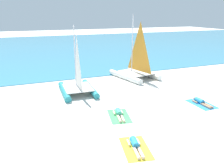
{
  "coord_description": "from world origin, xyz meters",
  "views": [
    {
      "loc": [
        -5.16,
        -8.0,
        5.51
      ],
      "look_at": [
        0.0,
        4.94,
        1.2
      ],
      "focal_mm": 37.17,
      "sensor_mm": 36.0,
      "label": 1
    }
  ],
  "objects_px": {
    "towel_right": "(201,104)",
    "sunbather_right": "(201,102)",
    "sailboat_white": "(136,69)",
    "sunbather_middle": "(119,114)",
    "sailboat_teal": "(78,84)",
    "sunbather_left": "(135,145)",
    "towel_middle": "(119,116)",
    "towel_left": "(136,148)"
  },
  "relations": [
    {
      "from": "sailboat_teal",
      "to": "sailboat_white",
      "type": "height_order",
      "value": "sailboat_white"
    },
    {
      "from": "sailboat_white",
      "to": "sunbather_left",
      "type": "height_order",
      "value": "sailboat_white"
    },
    {
      "from": "sailboat_teal",
      "to": "sunbather_middle",
      "type": "relative_size",
      "value": 3.01
    },
    {
      "from": "towel_right",
      "to": "towel_left",
      "type": "bearing_deg",
      "value": -154.75
    },
    {
      "from": "sailboat_white",
      "to": "sunbather_right",
      "type": "relative_size",
      "value": 3.45
    },
    {
      "from": "sailboat_teal",
      "to": "sunbather_right",
      "type": "distance_m",
      "value": 8.31
    },
    {
      "from": "sailboat_teal",
      "to": "sunbather_left",
      "type": "relative_size",
      "value": 3.01
    },
    {
      "from": "towel_middle",
      "to": "sunbather_right",
      "type": "xyz_separation_m",
      "value": [
        5.51,
        -0.21,
        0.13
      ]
    },
    {
      "from": "towel_left",
      "to": "towel_right",
      "type": "bearing_deg",
      "value": 25.25
    },
    {
      "from": "towel_right",
      "to": "sunbather_right",
      "type": "height_order",
      "value": "sunbather_right"
    },
    {
      "from": "towel_left",
      "to": "sunbather_right",
      "type": "distance_m",
      "value": 6.81
    },
    {
      "from": "sunbather_middle",
      "to": "towel_right",
      "type": "distance_m",
      "value": 5.51
    },
    {
      "from": "towel_left",
      "to": "sunbather_middle",
      "type": "xyz_separation_m",
      "value": [
        0.63,
        3.24,
        0.13
      ]
    },
    {
      "from": "sunbather_right",
      "to": "towel_middle",
      "type": "bearing_deg",
      "value": 177.55
    },
    {
      "from": "sailboat_white",
      "to": "towel_middle",
      "type": "height_order",
      "value": "sailboat_white"
    },
    {
      "from": "sunbather_left",
      "to": "sunbather_right",
      "type": "distance_m",
      "value": 6.77
    },
    {
      "from": "sailboat_teal",
      "to": "sunbather_middle",
      "type": "distance_m",
      "value": 4.78
    },
    {
      "from": "towel_middle",
      "to": "towel_right",
      "type": "distance_m",
      "value": 5.52
    },
    {
      "from": "sunbather_left",
      "to": "sailboat_teal",
      "type": "bearing_deg",
      "value": 106.32
    },
    {
      "from": "sailboat_teal",
      "to": "towel_right",
      "type": "height_order",
      "value": "sailboat_teal"
    },
    {
      "from": "sunbather_right",
      "to": "sailboat_teal",
      "type": "bearing_deg",
      "value": 143.85
    },
    {
      "from": "sunbather_left",
      "to": "sailboat_white",
      "type": "bearing_deg",
      "value": 74.65
    },
    {
      "from": "sailboat_teal",
      "to": "sunbather_middle",
      "type": "bearing_deg",
      "value": -72.81
    },
    {
      "from": "sailboat_white",
      "to": "sunbather_left",
      "type": "bearing_deg",
      "value": -130.28
    },
    {
      "from": "sunbather_left",
      "to": "towel_middle",
      "type": "bearing_deg",
      "value": 90.91
    },
    {
      "from": "sailboat_teal",
      "to": "sunbather_left",
      "type": "distance_m",
      "value": 7.8
    },
    {
      "from": "sunbather_left",
      "to": "towel_right",
      "type": "height_order",
      "value": "sunbather_left"
    },
    {
      "from": "sunbather_middle",
      "to": "towel_right",
      "type": "relative_size",
      "value": 0.82
    },
    {
      "from": "towel_left",
      "to": "sunbather_right",
      "type": "height_order",
      "value": "sunbather_right"
    },
    {
      "from": "sailboat_white",
      "to": "sunbather_left",
      "type": "distance_m",
      "value": 11.16
    },
    {
      "from": "towel_left",
      "to": "towel_middle",
      "type": "xyz_separation_m",
      "value": [
        0.62,
        3.17,
        0.0
      ]
    },
    {
      "from": "sailboat_white",
      "to": "sunbather_middle",
      "type": "relative_size",
      "value": 3.45
    },
    {
      "from": "sailboat_white",
      "to": "towel_right",
      "type": "relative_size",
      "value": 2.83
    },
    {
      "from": "sailboat_teal",
      "to": "sunbather_left",
      "type": "xyz_separation_m",
      "value": [
        0.6,
        -7.76,
        -0.57
      ]
    },
    {
      "from": "sunbather_right",
      "to": "towel_right",
      "type": "bearing_deg",
      "value": -90.0
    },
    {
      "from": "sunbather_left",
      "to": "towel_middle",
      "type": "distance_m",
      "value": 3.17
    },
    {
      "from": "sunbather_left",
      "to": "sunbather_middle",
      "type": "distance_m",
      "value": 3.23
    },
    {
      "from": "towel_left",
      "to": "sailboat_white",
      "type": "bearing_deg",
      "value": 62.82
    },
    {
      "from": "sunbather_right",
      "to": "sunbather_left",
      "type": "bearing_deg",
      "value": -154.93
    },
    {
      "from": "towel_right",
      "to": "sunbather_middle",
      "type": "bearing_deg",
      "value": 176.41
    },
    {
      "from": "sailboat_teal",
      "to": "towel_left",
      "type": "height_order",
      "value": "sailboat_teal"
    },
    {
      "from": "towel_left",
      "to": "sunbather_right",
      "type": "xyz_separation_m",
      "value": [
        6.13,
        2.96,
        0.13
      ]
    }
  ]
}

